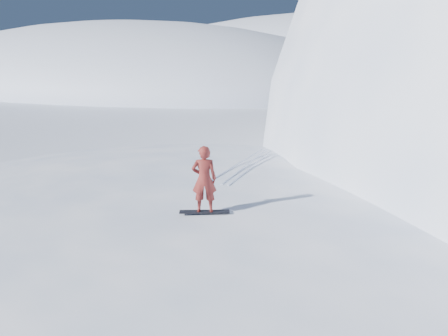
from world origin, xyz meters
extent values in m
plane|color=white|center=(0.00, 0.00, 0.00)|extent=(400.00, 400.00, 0.00)
ellipsoid|color=white|center=(1.00, 3.00, 0.00)|extent=(36.00, 28.00, 4.80)
ellipsoid|color=white|center=(-70.00, 60.00, 0.00)|extent=(120.00, 70.00, 28.00)
ellipsoid|color=white|center=(-40.00, 110.00, 0.00)|extent=(140.00, 90.00, 36.00)
ellipsoid|color=white|center=(-4.00, -2.00, 0.00)|extent=(6.00, 5.40, 0.80)
ellipsoid|color=white|center=(-2.00, 6.00, 0.00)|extent=(7.00, 6.30, 1.00)
ellipsoid|color=white|center=(7.00, 4.00, 0.00)|extent=(4.00, 3.60, 0.60)
cube|color=black|center=(1.04, -0.03, 2.41)|extent=(1.33, 1.06, 0.02)
imported|color=maroon|center=(1.04, -0.03, 3.39)|extent=(0.84, 0.79, 1.93)
ellipsoid|color=white|center=(-60.91, 37.68, 0.00)|extent=(9.18, 7.34, 6.42)
cube|color=silver|center=(-1.27, 5.44, 2.42)|extent=(1.19, 5.90, 0.04)
cube|color=silver|center=(-0.86, 5.44, 2.42)|extent=(1.52, 5.83, 0.04)
cube|color=silver|center=(-0.58, 5.44, 2.42)|extent=(1.52, 5.83, 0.04)
camera|label=1|loc=(8.19, -9.51, 6.79)|focal=35.00mm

